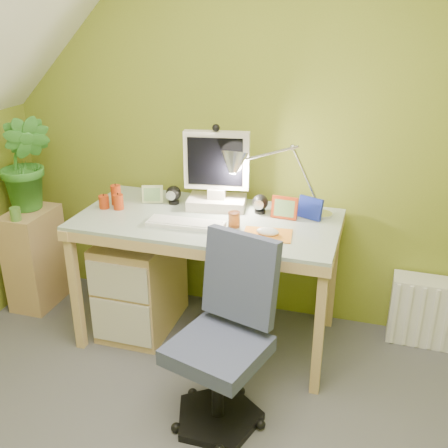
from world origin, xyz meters
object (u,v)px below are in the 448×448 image
(monitor, at_px, (217,163))
(radiator, at_px, (426,311))
(desk, at_px, (208,279))
(desk_lamp, at_px, (294,164))
(side_ledge, at_px, (36,258))
(task_chair, at_px, (217,350))
(potted_plant, at_px, (26,163))

(monitor, xyz_separation_m, radiator, (1.28, 0.14, -0.86))
(desk, distance_m, desk_lamp, 0.86)
(side_ledge, bearing_deg, monitor, 5.97)
(desk, bearing_deg, desk_lamp, 22.37)
(monitor, bearing_deg, side_ledge, 176.86)
(task_chair, xyz_separation_m, radiator, (1.01, 1.00, -0.21))
(potted_plant, relative_size, task_chair, 0.74)
(desk, bearing_deg, radiator, 14.51)
(radiator, bearing_deg, potted_plant, -173.88)
(desk_lamp, relative_size, task_chair, 0.72)
(desk, height_order, task_chair, task_chair)
(desk_lamp, distance_m, side_ledge, 1.87)
(potted_plant, bearing_deg, radiator, 4.94)
(desk, relative_size, desk_lamp, 2.42)
(monitor, height_order, desk_lamp, desk_lamp)
(side_ledge, bearing_deg, potted_plant, 90.00)
(desk_lamp, height_order, task_chair, desk_lamp)
(side_ledge, xyz_separation_m, potted_plant, (0.00, 0.05, 0.65))
(monitor, xyz_separation_m, potted_plant, (-1.25, -0.08, -0.08))
(potted_plant, relative_size, radiator, 1.49)
(monitor, relative_size, radiator, 1.30)
(radiator, bearing_deg, desk_lamp, -169.40)
(monitor, bearing_deg, task_chair, -81.74)
(side_ledge, relative_size, potted_plant, 1.07)
(side_ledge, bearing_deg, radiator, 6.06)
(monitor, height_order, radiator, monitor)
(desk_lamp, distance_m, radiator, 1.23)
(desk_lamp, height_order, side_ledge, desk_lamp)
(desk, relative_size, monitor, 2.69)
(task_chair, bearing_deg, monitor, 123.83)
(desk_lamp, bearing_deg, potted_plant, -169.29)
(desk_lamp, xyz_separation_m, task_chair, (-0.18, -0.86, -0.68))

